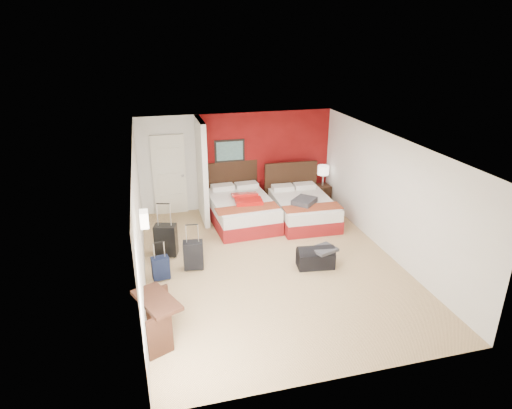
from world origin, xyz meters
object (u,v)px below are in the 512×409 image
object	(u,v)px
bed_left	(242,211)
suitcase_charcoal	(194,256)
desk	(158,319)
suitcase_navy	(161,269)
nightstand	(322,194)
suitcase_black	(166,241)
red_suitcase_open	(247,198)
bed_right	(303,210)
duffel_bag	(315,258)
table_lamp	(323,176)

from	to	relation	value
bed_left	suitcase_charcoal	bearing A→B (deg)	-129.36
desk	suitcase_navy	bearing A→B (deg)	61.93
nightstand	suitcase_navy	size ratio (longest dim) A/B	1.20
bed_left	suitcase_black	size ratio (longest dim) A/B	3.06
red_suitcase_open	bed_right	bearing A→B (deg)	-2.90
bed_right	nightstand	size ratio (longest dim) A/B	3.64
nightstand	suitcase_charcoal	xyz separation A→B (m)	(-3.80, -2.65, 0.02)
bed_left	duffel_bag	xyz separation A→B (m)	(0.95, -2.47, -0.12)
bed_right	table_lamp	size ratio (longest dim) A/B	3.56
bed_left	suitcase_navy	xyz separation A→B (m)	(-2.06, -2.19, -0.08)
bed_left	desk	xyz separation A→B (m)	(-2.18, -3.94, 0.06)
bed_right	red_suitcase_open	distance (m)	1.45
table_lamp	bed_right	bearing A→B (deg)	-132.54
nightstand	suitcase_navy	xyz separation A→B (m)	(-4.45, -2.89, -0.04)
duffel_bag	desk	size ratio (longest dim) A/B	0.82
suitcase_charcoal	table_lamp	bearing A→B (deg)	42.67
bed_left	table_lamp	distance (m)	2.54
suitcase_charcoal	suitcase_navy	world-z (taller)	suitcase_charcoal
suitcase_navy	suitcase_black	bearing A→B (deg)	70.84
suitcase_navy	duffel_bag	xyz separation A→B (m)	(3.01, -0.28, -0.04)
table_lamp	suitcase_charcoal	world-z (taller)	table_lamp
suitcase_navy	bed_right	bearing A→B (deg)	19.23
nightstand	suitcase_black	bearing A→B (deg)	-159.66
desk	suitcase_charcoal	bearing A→B (deg)	44.74
table_lamp	suitcase_navy	xyz separation A→B (m)	(-4.45, -2.89, -0.58)
table_lamp	suitcase_charcoal	size ratio (longest dim) A/B	0.95
bed_left	table_lamp	xyz separation A→B (m)	(2.39, 0.70, 0.49)
duffel_bag	suitcase_navy	bearing A→B (deg)	-178.16
duffel_bag	table_lamp	bearing A→B (deg)	72.65
bed_right	nightstand	xyz separation A→B (m)	(0.89, 0.98, -0.02)
suitcase_navy	bed_left	bearing A→B (deg)	37.63
desk	red_suitcase_open	bearing A→B (deg)	35.09
duffel_bag	desk	world-z (taller)	desk
table_lamp	desk	distance (m)	6.53
red_suitcase_open	nightstand	world-z (taller)	red_suitcase_open
table_lamp	suitcase_black	distance (m)	4.73
suitcase_black	suitcase_charcoal	distance (m)	0.85
suitcase_navy	desk	bearing A→B (deg)	-102.94
nightstand	table_lamp	bearing A→B (deg)	0.00
suitcase_black	nightstand	bearing A→B (deg)	40.09
duffel_bag	bed_right	bearing A→B (deg)	83.16
red_suitcase_open	nightstand	size ratio (longest dim) A/B	1.62
nightstand	suitcase_charcoal	size ratio (longest dim) A/B	0.93
suitcase_charcoal	bed_left	bearing A→B (deg)	61.82
bed_left	nightstand	distance (m)	2.49
suitcase_black	suitcase_charcoal	size ratio (longest dim) A/B	1.18
bed_right	red_suitcase_open	world-z (taller)	red_suitcase_open
bed_left	bed_right	bearing A→B (deg)	-13.86
nightstand	suitcase_black	size ratio (longest dim) A/B	0.79
red_suitcase_open	duffel_bag	xyz separation A→B (m)	(0.85, -2.37, -0.48)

